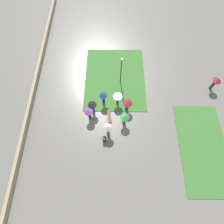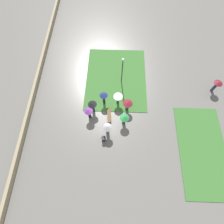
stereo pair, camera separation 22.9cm
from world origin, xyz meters
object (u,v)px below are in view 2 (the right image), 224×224
crowd_person_navy (104,97)px  lone_walker_far_path (217,84)px  trash_bin (104,139)px  crowd_person_maroon (128,105)px  crowd_person_grey (108,129)px  crowd_person_white (118,97)px  crowd_person_black (93,106)px  lamp_post (122,68)px  park_bench (110,115)px  crowd_person_green (124,119)px  crowd_person_purple (89,112)px

crowd_person_navy → lone_walker_far_path: size_ratio=1.03×
trash_bin → crowd_person_navy: 4.82m
crowd_person_maroon → lone_walker_far_path: lone_walker_far_path is taller
lone_walker_far_path → crowd_person_grey: bearing=173.4°
crowd_person_white → crowd_person_grey: (3.83, -1.05, -0.16)m
trash_bin → crowd_person_grey: 1.28m
crowd_person_black → crowd_person_navy: bearing=-119.0°
lamp_post → crowd_person_navy: 4.08m
park_bench → crowd_person_grey: size_ratio=0.99×
crowd_person_navy → lamp_post: bearing=-18.5°
crowd_person_black → park_bench: bearing=178.5°
lamp_post → crowd_person_grey: bearing=-11.7°
park_bench → lone_walker_far_path: 13.49m
park_bench → crowd_person_green: size_ratio=1.05×
lamp_post → crowd_person_purple: bearing=-35.1°
crowd_person_grey → crowd_person_black: bearing=-26.0°
crowd_person_black → crowd_person_white: size_ratio=1.04×
park_bench → crowd_person_navy: 2.14m
crowd_person_black → lone_walker_far_path: 15.17m
crowd_person_green → crowd_person_grey: size_ratio=0.94×
trash_bin → crowd_person_purple: bearing=-147.2°
crowd_person_navy → crowd_person_white: bearing=-76.2°
trash_bin → crowd_person_grey: (-0.87, 0.40, 0.84)m
crowd_person_grey → lone_walker_far_path: size_ratio=1.04×
trash_bin → crowd_person_black: bearing=-158.5°
crowd_person_black → crowd_person_maroon: size_ratio=1.07×
crowd_person_purple → crowd_person_grey: crowd_person_grey is taller
lamp_post → crowd_person_navy: size_ratio=2.25×
crowd_person_maroon → crowd_person_grey: bearing=-138.8°
park_bench → crowd_person_grey: 2.19m
crowd_person_white → crowd_person_green: size_ratio=1.01×
park_bench → crowd_person_navy: crowd_person_navy is taller
lamp_post → trash_bin: 8.48m
crowd_person_green → crowd_person_navy: size_ratio=0.95×
crowd_person_maroon → crowd_person_green: crowd_person_green is taller
crowd_person_grey → crowd_person_purple: bearing=-10.7°
crowd_person_black → crowd_person_grey: 3.24m
park_bench → crowd_person_green: crowd_person_green is taller
trash_bin → lone_walker_far_path: 15.11m
crowd_person_black → lamp_post: bearing=-109.9°
crowd_person_purple → crowd_person_grey: size_ratio=0.99×
crowd_person_navy → crowd_person_grey: crowd_person_grey is taller
trash_bin → crowd_person_grey: bearing=155.2°
lamp_post → crowd_person_grey: 7.36m
crowd_person_white → crowd_person_purple: crowd_person_purple is taller
park_bench → crowd_person_white: (-1.80, 0.92, 0.94)m
trash_bin → crowd_person_black: crowd_person_black is taller
park_bench → crowd_person_white: 2.22m
crowd_person_navy → lone_walker_far_path: bearing=-66.4°
park_bench → trash_bin: park_bench is taller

